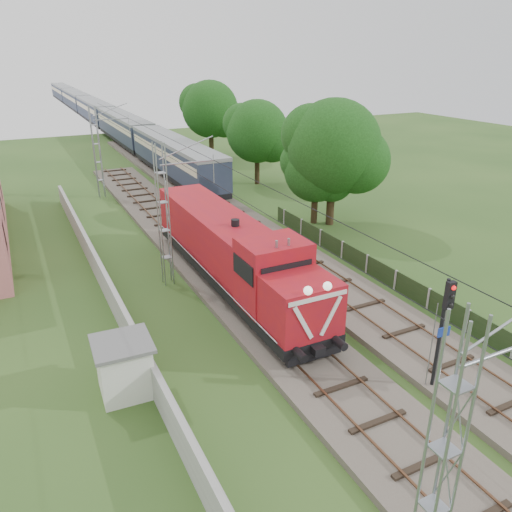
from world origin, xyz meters
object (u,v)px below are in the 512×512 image
coach_rake (95,110)px  relay_hut (124,367)px  locomotive (232,251)px  signal_post (445,317)px

coach_rake → relay_hut: bearing=-99.1°
locomotive → coach_rake: bearing=86.0°
locomotive → relay_hut: 9.89m
locomotive → signal_post: (3.30, -11.80, 1.08)m
coach_rake → signal_post: 82.94m
signal_post → locomotive: bearing=105.6°
locomotive → coach_rake: 71.29m
coach_rake → signal_post: bearing=-91.2°
signal_post → relay_hut: bearing=153.5°
signal_post → relay_hut: size_ratio=2.13×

